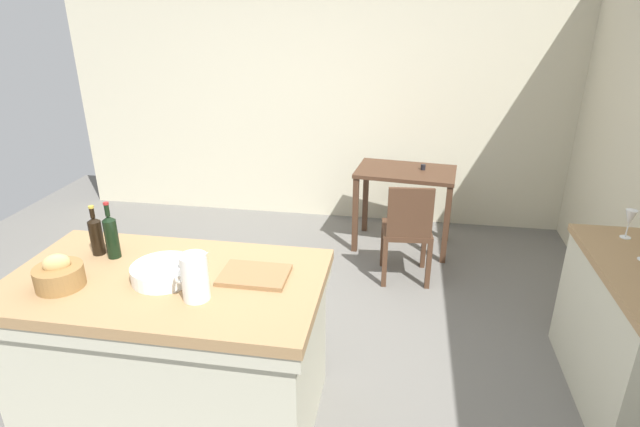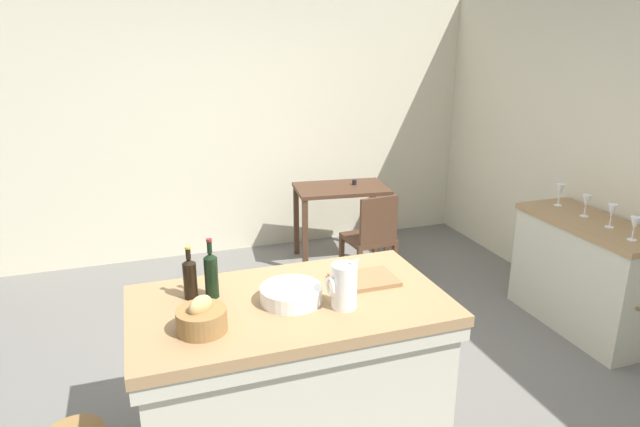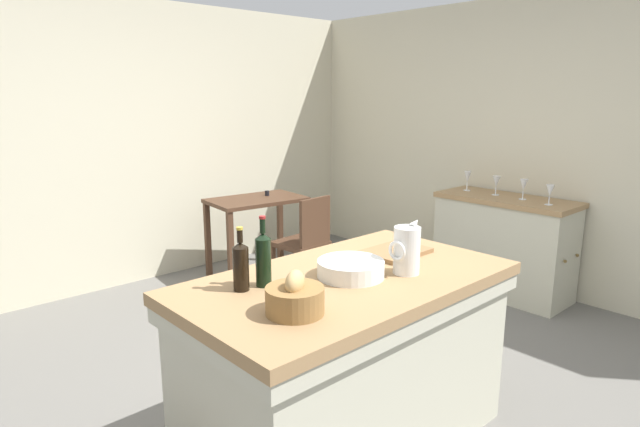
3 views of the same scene
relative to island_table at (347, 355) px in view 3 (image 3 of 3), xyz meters
The scene contains 17 objects.
ground_plane 0.77m from the island_table, 61.43° to the left, with size 6.76×6.76×0.00m, color #66635E.
wall_back 3.24m from the island_table, 84.82° to the left, with size 5.32×0.12×2.60m, color beige.
wall_right 3.04m from the island_table, 10.22° to the left, with size 0.12×5.20×2.60m, color beige.
island_table is the anchor object (origin of this frame).
side_cabinet 2.60m from the island_table, 12.07° to the left, with size 0.52×1.20×0.88m.
writing_desk 2.73m from the island_table, 63.36° to the left, with size 0.96×0.66×0.82m.
wooden_chair 2.16m from the island_table, 54.41° to the left, with size 0.43×0.43×0.88m.
pitcher 0.61m from the island_table, 33.68° to the right, with size 0.17×0.13×0.28m.
wash_bowl 0.46m from the island_table, 66.98° to the right, with size 0.32×0.32×0.08m, color white.
bread_basket 0.70m from the island_table, 160.37° to the right, with size 0.24×0.24×0.18m.
cutting_board 0.63m from the island_table, ahead, with size 0.35×0.26×0.02m, color olive.
wine_bottle_dark 0.69m from the island_table, 155.63° to the left, with size 0.07×0.07×0.33m.
wine_bottle_amber 0.75m from the island_table, 158.26° to the left, with size 0.07×0.07×0.29m.
wine_glass_far_left 2.54m from the island_table, ahead, with size 0.07×0.07×0.17m.
wine_glass_left 2.63m from the island_table, ahead, with size 0.07×0.07×0.18m.
wine_glass_middle 2.69m from the island_table, 14.60° to the left, with size 0.07×0.07×0.17m.
wine_glass_right 2.79m from the island_table, 20.58° to the left, with size 0.07×0.07×0.18m.
Camera 3 is at (-2.03, -2.22, 1.76)m, focal length 29.89 mm.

